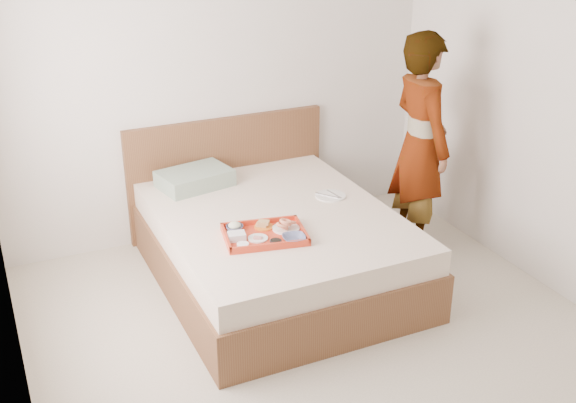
% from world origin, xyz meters
% --- Properties ---
extents(ground, '(3.50, 4.00, 0.01)m').
position_xyz_m(ground, '(0.00, 0.00, 0.00)').
color(ground, beige).
rests_on(ground, ground).
extents(wall_back, '(3.50, 0.01, 2.60)m').
position_xyz_m(wall_back, '(0.00, 2.00, 1.30)').
color(wall_back, silver).
rests_on(wall_back, ground).
extents(bed, '(1.65, 2.00, 0.53)m').
position_xyz_m(bed, '(0.03, 1.00, 0.27)').
color(bed, brown).
rests_on(bed, ground).
extents(headboard, '(1.65, 0.06, 0.95)m').
position_xyz_m(headboard, '(0.03, 1.97, 0.47)').
color(headboard, brown).
rests_on(headboard, ground).
extents(pillow, '(0.58, 0.45, 0.13)m').
position_xyz_m(pillow, '(-0.33, 1.71, 0.59)').
color(pillow, gray).
rests_on(pillow, bed).
extents(tray, '(0.59, 0.47, 0.05)m').
position_xyz_m(tray, '(-0.19, 0.69, 0.55)').
color(tray, red).
rests_on(tray, bed).
extents(prawn_plate, '(0.21, 0.21, 0.01)m').
position_xyz_m(prawn_plate, '(-0.02, 0.71, 0.55)').
color(prawn_plate, white).
rests_on(prawn_plate, tray).
extents(navy_bowl_big, '(0.17, 0.17, 0.04)m').
position_xyz_m(navy_bowl_big, '(-0.05, 0.54, 0.56)').
color(navy_bowl_big, '#141C47').
rests_on(navy_bowl_big, tray).
extents(sauce_dish, '(0.09, 0.09, 0.03)m').
position_xyz_m(sauce_dish, '(-0.17, 0.54, 0.56)').
color(sauce_dish, black).
rests_on(sauce_dish, tray).
extents(meat_plate, '(0.15, 0.15, 0.01)m').
position_xyz_m(meat_plate, '(-0.25, 0.66, 0.55)').
color(meat_plate, white).
rests_on(meat_plate, tray).
extents(bread_plate, '(0.15, 0.15, 0.01)m').
position_xyz_m(bread_plate, '(-0.15, 0.80, 0.55)').
color(bread_plate, orange).
rests_on(bread_plate, tray).
extents(salad_bowl, '(0.14, 0.14, 0.04)m').
position_xyz_m(salad_bowl, '(-0.34, 0.84, 0.56)').
color(salad_bowl, '#141C47').
rests_on(salad_bowl, tray).
extents(plastic_tub, '(0.12, 0.11, 0.05)m').
position_xyz_m(plastic_tub, '(-0.37, 0.71, 0.57)').
color(plastic_tub, silver).
rests_on(plastic_tub, tray).
extents(cheese_round, '(0.09, 0.09, 0.03)m').
position_xyz_m(cheese_round, '(-0.38, 0.59, 0.56)').
color(cheese_round, white).
rests_on(cheese_round, tray).
extents(dinner_plate, '(0.28, 0.28, 0.01)m').
position_xyz_m(dinner_plate, '(0.51, 1.10, 0.54)').
color(dinner_plate, white).
rests_on(dinner_plate, bed).
extents(person, '(0.44, 0.64, 1.70)m').
position_xyz_m(person, '(1.22, 1.02, 0.85)').
color(person, silver).
rests_on(person, ground).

